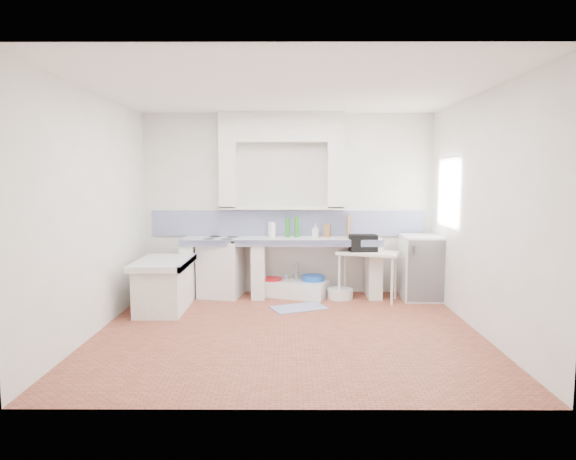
{
  "coord_description": "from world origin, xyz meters",
  "views": [
    {
      "loc": [
        0.03,
        -5.69,
        1.82
      ],
      "look_at": [
        0.0,
        1.0,
        1.1
      ],
      "focal_mm": 30.64,
      "sensor_mm": 36.0,
      "label": 1
    }
  ],
  "objects_px": {
    "stove": "(221,268)",
    "fridge": "(423,267)",
    "sink": "(297,290)",
    "side_table": "(368,276)"
  },
  "relations": [
    {
      "from": "stove",
      "to": "fridge",
      "type": "distance_m",
      "value": 3.04
    },
    {
      "from": "sink",
      "to": "stove",
      "type": "bearing_deg",
      "value": -162.52
    },
    {
      "from": "sink",
      "to": "side_table",
      "type": "height_order",
      "value": "side_table"
    },
    {
      "from": "stove",
      "to": "fridge",
      "type": "relative_size",
      "value": 0.9
    },
    {
      "from": "sink",
      "to": "fridge",
      "type": "xyz_separation_m",
      "value": [
        1.88,
        -0.12,
        0.37
      ]
    },
    {
      "from": "side_table",
      "to": "fridge",
      "type": "relative_size",
      "value": 0.91
    },
    {
      "from": "stove",
      "to": "sink",
      "type": "bearing_deg",
      "value": 8.01
    },
    {
      "from": "stove",
      "to": "side_table",
      "type": "xyz_separation_m",
      "value": [
        2.21,
        -0.22,
        -0.07
      ]
    },
    {
      "from": "side_table",
      "to": "stove",
      "type": "bearing_deg",
      "value": -166.75
    },
    {
      "from": "stove",
      "to": "fridge",
      "type": "bearing_deg",
      "value": 6.92
    }
  ]
}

